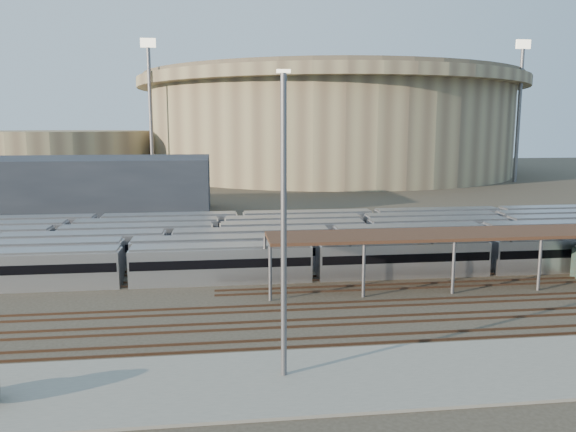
# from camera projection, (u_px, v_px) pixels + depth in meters

# --- Properties ---
(ground) EXTENTS (420.00, 420.00, 0.00)m
(ground) POSITION_uv_depth(u_px,v_px,m) (361.00, 302.00, 50.19)
(ground) COLOR #383026
(ground) RESTS_ON ground
(apron) EXTENTS (50.00, 9.00, 0.20)m
(apron) POSITION_uv_depth(u_px,v_px,m) (343.00, 377.00, 34.86)
(apron) COLOR gray
(apron) RESTS_ON ground
(subway_trains) EXTENTS (124.61, 23.90, 3.60)m
(subway_trains) POSITION_uv_depth(u_px,v_px,m) (345.00, 240.00, 68.36)
(subway_trains) COLOR silver
(subway_trains) RESTS_ON ground
(inspection_shed) EXTENTS (60.30, 6.00, 5.30)m
(inspection_shed) POSITION_uv_depth(u_px,v_px,m) (566.00, 233.00, 56.04)
(inspection_shed) COLOR slate
(inspection_shed) RESTS_ON ground
(empty_tracks) EXTENTS (170.00, 9.62, 0.18)m
(empty_tracks) POSITION_uv_depth(u_px,v_px,m) (376.00, 320.00, 45.27)
(empty_tracks) COLOR #4C3323
(empty_tracks) RESTS_ON ground
(stadium) EXTENTS (124.00, 124.00, 32.50)m
(stadium) POSITION_uv_depth(u_px,v_px,m) (329.00, 123.00, 187.77)
(stadium) COLOR gray
(stadium) RESTS_ON ground
(secondary_arena) EXTENTS (56.00, 56.00, 14.00)m
(secondary_arena) POSITION_uv_depth(u_px,v_px,m) (58.00, 154.00, 168.95)
(secondary_arena) COLOR gray
(secondary_arena) RESTS_ON ground
(service_building) EXTENTS (42.00, 20.00, 10.00)m
(service_building) POSITION_uv_depth(u_px,v_px,m) (89.00, 186.00, 98.91)
(service_building) COLOR #1E232D
(service_building) RESTS_ON ground
(floodlight_0) EXTENTS (4.00, 1.00, 38.40)m
(floodlight_0) POSITION_uv_depth(u_px,v_px,m) (150.00, 106.00, 150.90)
(floodlight_0) COLOR slate
(floodlight_0) RESTS_ON ground
(floodlight_2) EXTENTS (4.00, 1.00, 38.40)m
(floodlight_2) POSITION_uv_depth(u_px,v_px,m) (519.00, 107.00, 153.51)
(floodlight_2) COLOR slate
(floodlight_2) RESTS_ON ground
(floodlight_3) EXTENTS (4.00, 1.00, 38.40)m
(floodlight_3) POSITION_uv_depth(u_px,v_px,m) (223.00, 111.00, 202.35)
(floodlight_3) COLOR slate
(floodlight_3) RESTS_ON ground
(yard_light_pole) EXTENTS (0.81, 0.36, 18.55)m
(yard_light_pole) POSITION_uv_depth(u_px,v_px,m) (284.00, 227.00, 33.55)
(yard_light_pole) COLOR slate
(yard_light_pole) RESTS_ON apron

